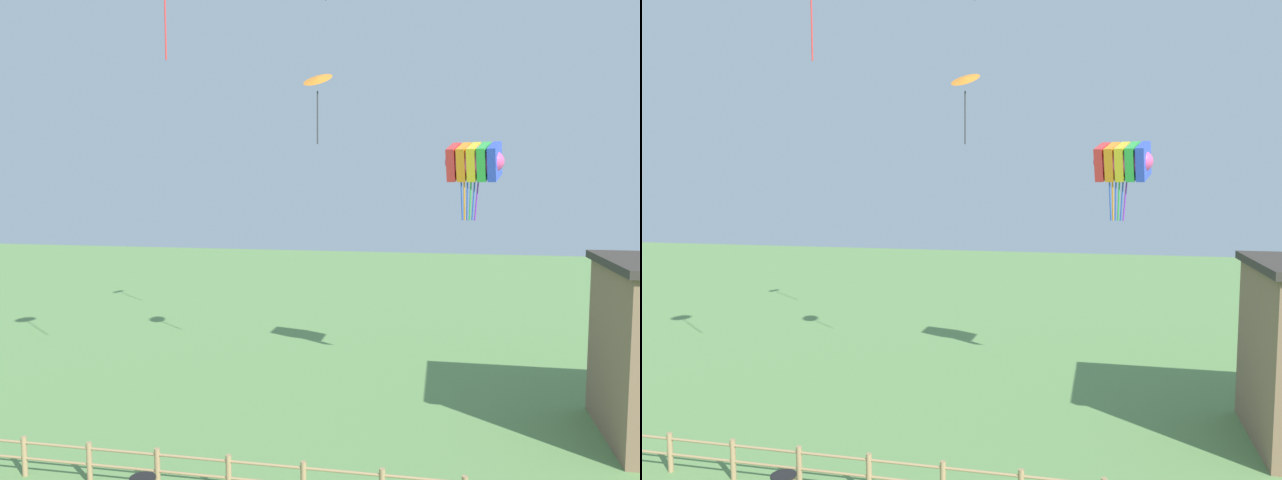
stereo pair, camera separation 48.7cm
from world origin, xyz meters
TOP-DOWN VIEW (x-y plane):
  - wooden_fence at (-0.00, 7.01)m, footprint 18.59×0.14m
  - kite_rainbow_parafoil at (4.15, 16.29)m, footprint 2.40×1.92m
  - kite_orange_delta at (-1.37, 15.46)m, footprint 1.35×1.29m

SIDE VIEW (x-z plane):
  - wooden_fence at x=0.00m, z-range 0.07..1.12m
  - kite_rainbow_parafoil at x=4.15m, z-range 6.87..9.68m
  - kite_orange_delta at x=-1.37m, z-range 9.86..12.47m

